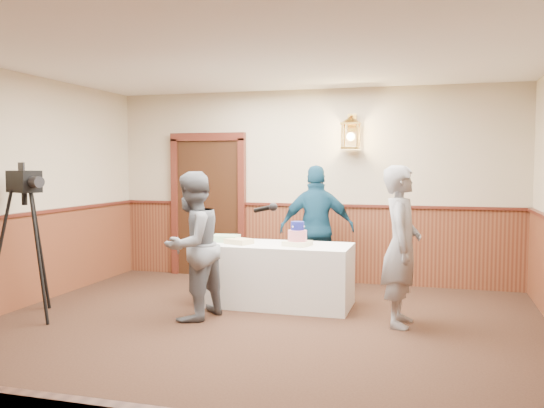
{
  "coord_description": "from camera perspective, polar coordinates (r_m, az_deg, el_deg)",
  "views": [
    {
      "loc": [
        1.77,
        -4.76,
        1.72
      ],
      "look_at": [
        -0.08,
        1.7,
        1.25
      ],
      "focal_mm": 38.0,
      "sensor_mm": 36.0,
      "label": 1
    }
  ],
  "objects": [
    {
      "name": "tv_camera_rig",
      "position": [
        6.96,
        -23.18,
        -4.42
      ],
      "size": [
        0.64,
        0.6,
        1.65
      ],
      "rotation": [
        0.0,
        0.0,
        -0.42
      ],
      "color": "black",
      "rests_on": "ground"
    },
    {
      "name": "ground",
      "position": [
        5.36,
        -4.31,
        -14.73
      ],
      "size": [
        7.0,
        7.0,
        0.0
      ],
      "primitive_type": "plane",
      "color": "black",
      "rests_on": "ground"
    },
    {
      "name": "display_table",
      "position": [
        7.04,
        0.45,
        -7.01
      ],
      "size": [
        1.8,
        0.8,
        0.75
      ],
      "primitive_type": "cube",
      "color": "white",
      "rests_on": "ground"
    },
    {
      "name": "assistant_p",
      "position": [
        7.74,
        4.49,
        -2.46
      ],
      "size": [
        1.07,
        0.66,
        1.7
      ],
      "primitive_type": "imported",
      "rotation": [
        0.0,
        0.0,
        3.4
      ],
      "color": "navy",
      "rests_on": "ground"
    },
    {
      "name": "tiered_cake",
      "position": [
        6.83,
        2.53,
        -3.21
      ],
      "size": [
        0.34,
        0.34,
        0.29
      ],
      "rotation": [
        0.0,
        0.0,
        -0.24
      ],
      "color": "#F9F4C3",
      "rests_on": "display_table"
    },
    {
      "name": "sheet_cake_green",
      "position": [
        7.24,
        -4.68,
        -3.4
      ],
      "size": [
        0.35,
        0.29,
        0.08
      ],
      "primitive_type": "cube",
      "rotation": [
        0.0,
        0.0,
        0.06
      ],
      "color": "#89BF87",
      "rests_on": "display_table"
    },
    {
      "name": "baker",
      "position": [
        6.25,
        12.7,
        -4.07
      ],
      "size": [
        0.42,
        0.63,
        1.71
      ],
      "primitive_type": "imported",
      "rotation": [
        0.0,
        0.0,
        1.56
      ],
      "color": "gray",
      "rests_on": "ground"
    },
    {
      "name": "sheet_cake_yellow",
      "position": [
        7.01,
        -3.3,
        -3.7
      ],
      "size": [
        0.36,
        0.32,
        0.06
      ],
      "primitive_type": "cube",
      "rotation": [
        0.0,
        0.0,
        -0.38
      ],
      "color": "#EFD78F",
      "rests_on": "display_table"
    },
    {
      "name": "room_shell",
      "position": [
        5.52,
        -3.28,
        1.93
      ],
      "size": [
        6.02,
        7.02,
        2.81
      ],
      "color": "#B8AD8A",
      "rests_on": "ground"
    },
    {
      "name": "interviewer",
      "position": [
        6.42,
        -7.93,
        -4.11
      ],
      "size": [
        1.49,
        0.92,
        1.64
      ],
      "rotation": [
        0.0,
        0.0,
        -1.82
      ],
      "color": "slate",
      "rests_on": "ground"
    }
  ]
}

